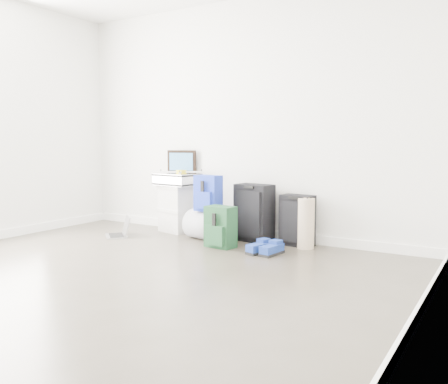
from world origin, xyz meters
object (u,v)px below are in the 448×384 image
Objects in this scene: boxes_stack at (177,208)px; briefcase at (177,179)px; duffel_bag at (209,225)px; laptop at (120,231)px; carry_on at (297,220)px; large_suitcase at (254,213)px.

briefcase is (0.00, 0.00, 0.36)m from boxes_stack.
duffel_bag is at bearing -6.80° from boxes_stack.
briefcase is 0.91× the size of duffel_bag.
briefcase is 1.19× the size of laptop.
laptop is at bearing -155.67° from carry_on.
briefcase is 1.11m from large_suitcase.
briefcase is at bearing 0.00° from boxes_stack.
large_suitcase is 0.50m from carry_on.
carry_on is at bearing 12.52° from large_suitcase.
laptop is (-1.45, -0.57, -0.26)m from large_suitcase.
briefcase reaches higher than large_suitcase.
duffel_bag is at bearing -13.21° from briefcase.
boxes_stack is 1.07× the size of duffel_bag.
large_suitcase is 1.54× the size of laptop.
boxes_stack is 1.06m from large_suitcase.
duffel_bag is 0.52m from large_suitcase.
laptop is at bearing -116.49° from briefcase.
duffel_bag is 0.99× the size of carry_on.
duffel_bag is 0.98m from carry_on.
briefcase is 0.77× the size of large_suitcase.
briefcase reaches higher than duffel_bag.
carry_on is 2.05m from laptop.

